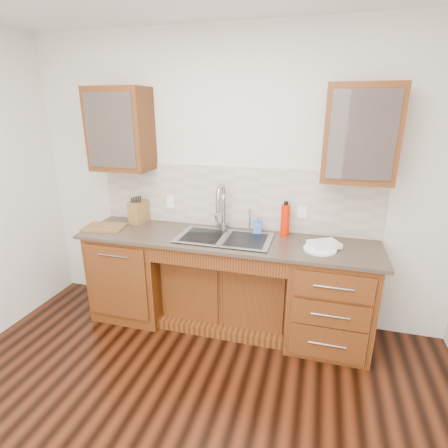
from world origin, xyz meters
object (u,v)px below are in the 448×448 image
(soap_bottle, at_px, (257,225))
(plate, at_px, (320,249))
(water_bottle, at_px, (285,220))
(cutting_board, at_px, (105,227))
(knife_block, at_px, (139,212))

(soap_bottle, xyz_separation_m, plate, (0.57, -0.25, -0.07))
(water_bottle, distance_m, cutting_board, 1.73)
(soap_bottle, relative_size, knife_block, 0.74)
(knife_block, xyz_separation_m, cutting_board, (-0.24, -0.25, -0.10))
(plate, bearing_deg, cutting_board, 179.76)
(water_bottle, height_order, plate, water_bottle)
(water_bottle, relative_size, cutting_board, 0.78)
(knife_block, relative_size, cutting_board, 0.59)
(soap_bottle, bearing_deg, water_bottle, -4.61)
(water_bottle, bearing_deg, plate, -39.00)
(knife_block, bearing_deg, water_bottle, 7.66)
(plate, xyz_separation_m, cutting_board, (-2.02, 0.01, 0.00))
(soap_bottle, xyz_separation_m, cutting_board, (-1.46, -0.24, -0.07))
(soap_bottle, bearing_deg, cutting_board, -177.04)
(water_bottle, bearing_deg, cutting_board, -171.69)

